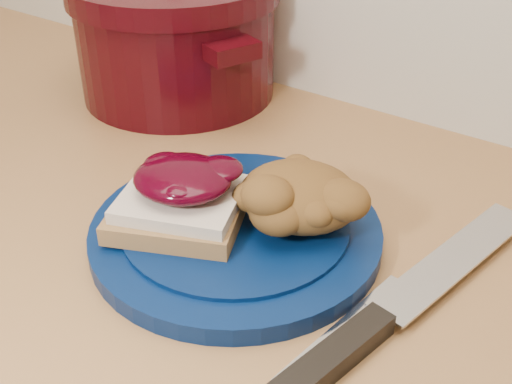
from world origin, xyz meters
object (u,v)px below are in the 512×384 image
Objects in this scene: plate at (236,233)px; pepper_grinder at (103,36)px; butter_knife at (342,327)px; dutch_oven at (176,36)px; chef_knife at (369,328)px.

plate is 0.46m from pepper_grinder.
butter_knife is at bearing -25.72° from pepper_grinder.
dutch_oven reaches higher than butter_knife.
chef_knife is at bearing -24.46° from pepper_grinder.
chef_knife is at bearing -32.26° from dutch_oven.
pepper_grinder is (-0.57, 0.26, 0.06)m from chef_knife.
butter_knife is at bearing -18.23° from plate.
dutch_oven is (-0.45, 0.28, 0.07)m from chef_knife.
dutch_oven is at bearing 63.61° from butter_knife.
chef_knife is (0.17, -0.04, 0.00)m from plate.
plate is 2.17× the size of pepper_grinder.
dutch_oven is at bearing 139.53° from plate.
butter_knife is at bearing 114.19° from chef_knife.
dutch_oven is at bearing 10.54° from pepper_grinder.
dutch_oven is (-0.28, 0.24, 0.07)m from plate.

